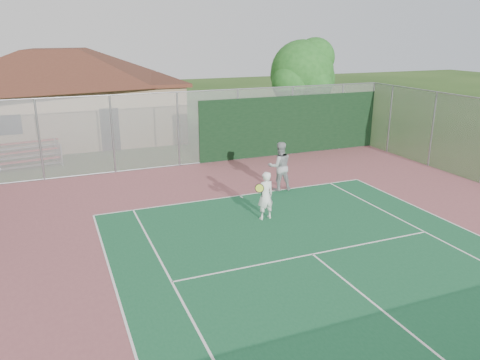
# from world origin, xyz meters

# --- Properties ---
(back_fence) EXTENTS (20.08, 0.11, 3.53)m
(back_fence) POSITION_xyz_m (2.11, 16.98, 1.67)
(back_fence) COLOR gray
(back_fence) RESTS_ON ground
(side_fence_right) EXTENTS (0.08, 9.00, 3.50)m
(side_fence_right) POSITION_xyz_m (10.00, 12.50, 1.75)
(side_fence_right) COLOR gray
(side_fence_right) RESTS_ON ground
(clubhouse) EXTENTS (14.53, 9.84, 6.20)m
(clubhouse) POSITION_xyz_m (-5.75, 25.79, 3.15)
(clubhouse) COLOR tan
(clubhouse) RESTS_ON ground
(bleachers) EXTENTS (3.01, 1.98, 1.06)m
(bleachers) POSITION_xyz_m (-7.64, 19.89, 0.56)
(bleachers) COLOR #A32D25
(bleachers) RESTS_ON ground
(tree) EXTENTS (4.20, 3.98, 5.86)m
(tree) POSITION_xyz_m (7.10, 19.63, 3.85)
(tree) COLOR #3B2615
(tree) RESTS_ON ground
(player_white_front) EXTENTS (0.85, 0.66, 1.66)m
(player_white_front) POSITION_xyz_m (-0.11, 9.35, 0.84)
(player_white_front) COLOR white
(player_white_front) RESTS_ON ground
(player_grey_back) EXTENTS (1.06, 0.88, 1.96)m
(player_grey_back) POSITION_xyz_m (1.75, 11.95, 0.98)
(player_grey_back) COLOR #9DA0A2
(player_grey_back) RESTS_ON ground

